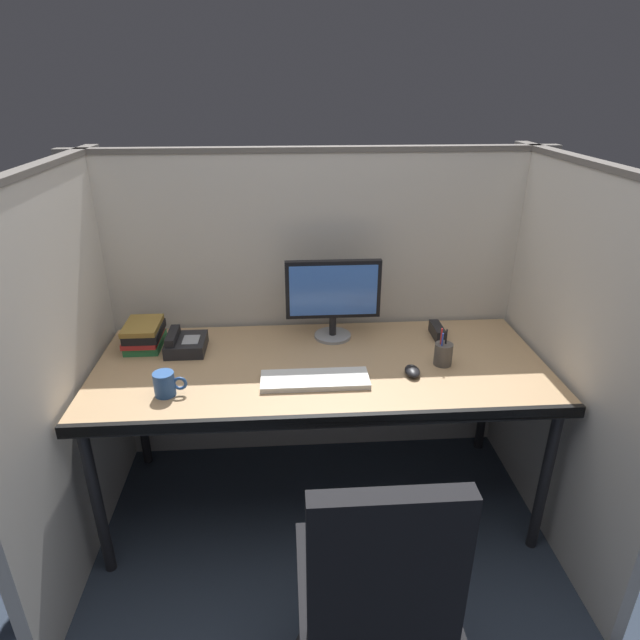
# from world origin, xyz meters

# --- Properties ---
(ground_plane) EXTENTS (8.00, 8.00, 0.00)m
(ground_plane) POSITION_xyz_m (0.00, 0.00, 0.00)
(ground_plane) COLOR #2D3847
(cubicle_partition_rear) EXTENTS (2.21, 0.06, 1.57)m
(cubicle_partition_rear) POSITION_xyz_m (0.00, 0.74, 0.79)
(cubicle_partition_rear) COLOR beige
(cubicle_partition_rear) RESTS_ON ground
(cubicle_partition_left) EXTENTS (0.06, 1.41, 1.57)m
(cubicle_partition_left) POSITION_xyz_m (-0.99, 0.20, 0.79)
(cubicle_partition_left) COLOR beige
(cubicle_partition_left) RESTS_ON ground
(cubicle_partition_right) EXTENTS (0.06, 1.41, 1.57)m
(cubicle_partition_right) POSITION_xyz_m (0.99, 0.20, 0.79)
(cubicle_partition_right) COLOR beige
(cubicle_partition_right) RESTS_ON ground
(desk) EXTENTS (1.90, 0.80, 0.74)m
(desk) POSITION_xyz_m (0.00, 0.29, 0.69)
(desk) COLOR tan
(desk) RESTS_ON ground
(office_chair) EXTENTS (0.52, 0.52, 0.97)m
(office_chair) POSITION_xyz_m (0.09, -0.62, 0.36)
(office_chair) COLOR black
(office_chair) RESTS_ON ground
(monitor_center) EXTENTS (0.43, 0.17, 0.37)m
(monitor_center) POSITION_xyz_m (0.07, 0.55, 0.96)
(monitor_center) COLOR gray
(monitor_center) RESTS_ON desk
(keyboard_main) EXTENTS (0.43, 0.15, 0.02)m
(keyboard_main) POSITION_xyz_m (-0.03, 0.15, 0.75)
(keyboard_main) COLOR silver
(keyboard_main) RESTS_ON desk
(computer_mouse) EXTENTS (0.06, 0.10, 0.04)m
(computer_mouse) POSITION_xyz_m (0.37, 0.18, 0.76)
(computer_mouse) COLOR black
(computer_mouse) RESTS_ON desk
(red_stapler) EXTENTS (0.04, 0.15, 0.06)m
(red_stapler) POSITION_xyz_m (0.56, 0.52, 0.77)
(red_stapler) COLOR black
(red_stapler) RESTS_ON desk
(pen_cup) EXTENTS (0.08, 0.08, 0.17)m
(pen_cup) POSITION_xyz_m (0.51, 0.26, 0.79)
(pen_cup) COLOR #4C4742
(pen_cup) RESTS_ON desk
(coffee_mug) EXTENTS (0.13, 0.08, 0.09)m
(coffee_mug) POSITION_xyz_m (-0.61, 0.09, 0.79)
(coffee_mug) COLOR #264C8C
(coffee_mug) RESTS_ON desk
(desk_phone) EXTENTS (0.17, 0.19, 0.09)m
(desk_phone) POSITION_xyz_m (-0.59, 0.46, 0.77)
(desk_phone) COLOR black
(desk_phone) RESTS_ON desk
(book_stack) EXTENTS (0.16, 0.22, 0.12)m
(book_stack) POSITION_xyz_m (-0.78, 0.51, 0.80)
(book_stack) COLOR #26723F
(book_stack) RESTS_ON desk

